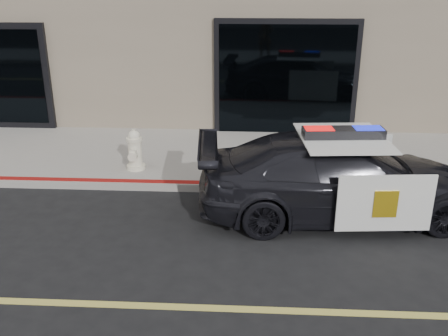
{
  "coord_description": "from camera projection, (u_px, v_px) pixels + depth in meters",
  "views": [
    {
      "loc": [
        -1.82,
        -5.07,
        3.87
      ],
      "look_at": [
        -2.23,
        2.2,
        1.0
      ],
      "focal_mm": 40.0,
      "sensor_mm": 36.0,
      "label": 1
    }
  ],
  "objects": [
    {
      "name": "ground",
      "position": [
        397.0,
        315.0,
        6.04
      ],
      "size": [
        120.0,
        120.0,
        0.0
      ],
      "primitive_type": "plane",
      "color": "black",
      "rests_on": "ground"
    },
    {
      "name": "sidewalk_n",
      "position": [
        333.0,
        158.0,
        10.89
      ],
      "size": [
        60.0,
        3.5,
        0.15
      ],
      "primitive_type": "cube",
      "color": "gray",
      "rests_on": "ground"
    },
    {
      "name": "police_car",
      "position": [
        339.0,
        177.0,
        8.3
      ],
      "size": [
        2.66,
        5.0,
        1.54
      ],
      "color": "black",
      "rests_on": "ground"
    },
    {
      "name": "fire_hydrant",
      "position": [
        135.0,
        151.0,
        9.96
      ],
      "size": [
        0.38,
        0.52,
        0.83
      ],
      "color": "white",
      "rests_on": "sidewalk_n"
    }
  ]
}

